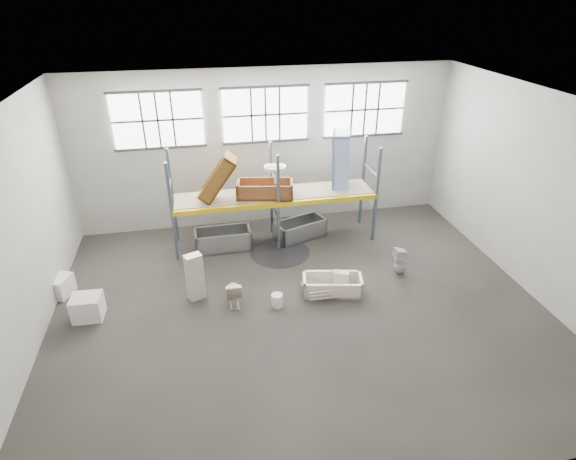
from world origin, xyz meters
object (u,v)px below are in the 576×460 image
object	(u,v)px
toilet_beige	(233,292)
steel_tub_right	(300,229)
rust_tub_flat	(265,189)
cistern_tall	(195,277)
blue_tub_upright	(341,161)
bathtub_beige	(332,285)
carton_near	(88,307)
toilet_white	(400,261)
steel_tub_left	(223,239)
bucket	(277,300)

from	to	relation	value
toilet_beige	steel_tub_right	distance (m)	3.85
rust_tub_flat	toilet_beige	bearing A→B (deg)	-114.31
cistern_tall	blue_tub_upright	world-z (taller)	blue_tub_upright
bathtub_beige	carton_near	bearing A→B (deg)	-170.34
toilet_white	toilet_beige	bearing A→B (deg)	-84.53
blue_tub_upright	carton_near	xyz separation A→B (m)	(-7.17, -3.02, -2.10)
toilet_white	rust_tub_flat	world-z (taller)	rust_tub_flat
steel_tub_right	carton_near	bearing A→B (deg)	-154.06
toilet_beige	steel_tub_left	xyz separation A→B (m)	(-0.03, 2.80, -0.04)
bathtub_beige	steel_tub_right	size ratio (longest dim) A/B	0.96
cistern_tall	bucket	size ratio (longest dim) A/B	3.77
toilet_beige	steel_tub_left	bearing A→B (deg)	-88.39
steel_tub_right	blue_tub_upright	distance (m)	2.47
toilet_beige	carton_near	bearing A→B (deg)	-1.53
bucket	carton_near	world-z (taller)	carton_near
toilet_beige	cistern_tall	world-z (taller)	cistern_tall
cistern_tall	bucket	distance (m)	2.15
bathtub_beige	bucket	world-z (taller)	bathtub_beige
toilet_beige	blue_tub_upright	xyz separation A→B (m)	(3.69, 3.17, 2.05)
toilet_beige	rust_tub_flat	distance (m)	3.47
cistern_tall	toilet_white	distance (m)	5.57
cistern_tall	carton_near	bearing A→B (deg)	163.79
steel_tub_right	carton_near	size ratio (longest dim) A/B	2.29
steel_tub_left	bathtub_beige	bearing A→B (deg)	-47.60
steel_tub_left	blue_tub_upright	xyz separation A→B (m)	(3.72, 0.37, 2.09)
cistern_tall	bucket	bearing A→B (deg)	-43.25
cistern_tall	steel_tub_right	distance (m)	4.22
toilet_white	blue_tub_upright	distance (m)	3.52
toilet_beige	cistern_tall	distance (m)	1.04
blue_tub_upright	bucket	world-z (taller)	blue_tub_upright
bathtub_beige	steel_tub_left	size ratio (longest dim) A/B	0.91
toilet_beige	bathtub_beige	bearing A→B (deg)	179.95
steel_tub_left	toilet_beige	bearing A→B (deg)	-89.32
bathtub_beige	rust_tub_flat	world-z (taller)	rust_tub_flat
cistern_tall	toilet_white	size ratio (longest dim) A/B	1.61
blue_tub_upright	steel_tub_left	bearing A→B (deg)	-174.29
steel_tub_right	rust_tub_flat	distance (m)	1.89
blue_tub_upright	carton_near	distance (m)	8.06
rust_tub_flat	blue_tub_upright	world-z (taller)	blue_tub_upright
steel_tub_left	carton_near	distance (m)	4.35
bathtub_beige	toilet_white	bearing A→B (deg)	24.65
rust_tub_flat	blue_tub_upright	distance (m)	2.48
blue_tub_upright	bucket	size ratio (longest dim) A/B	5.24
rust_tub_flat	bucket	distance (m)	3.61
cistern_tall	bucket	world-z (taller)	cistern_tall
bathtub_beige	blue_tub_upright	size ratio (longest dim) A/B	0.86
blue_tub_upright	bucket	distance (m)	4.92
steel_tub_left	carton_near	bearing A→B (deg)	-142.44
bathtub_beige	steel_tub_left	bearing A→B (deg)	143.89
steel_tub_left	bucket	distance (m)	3.32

